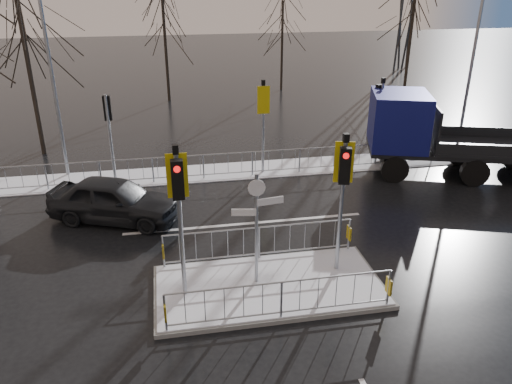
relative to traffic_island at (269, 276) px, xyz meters
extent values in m
plane|color=black|center=(0.01, -0.01, -0.39)|extent=(120.00, 120.00, 0.00)
cube|color=white|center=(0.01, 8.59, -0.37)|extent=(30.00, 2.00, 0.04)
cube|color=silver|center=(0.01, 3.79, -0.39)|extent=(8.00, 0.15, 0.01)
cube|color=slate|center=(0.01, -0.01, -0.33)|extent=(6.00, 3.00, 0.12)
cube|color=white|center=(0.01, -0.01, -0.26)|extent=(5.85, 2.85, 0.03)
cube|color=gold|center=(-2.69, -1.39, 0.28)|extent=(0.05, 0.28, 0.42)
cube|color=gold|center=(2.71, -1.39, 0.28)|extent=(0.05, 0.28, 0.42)
cube|color=gold|center=(-2.69, 1.37, 0.28)|extent=(0.05, 0.28, 0.42)
cube|color=gold|center=(2.71, 1.37, 0.28)|extent=(0.05, 0.28, 0.42)
cylinder|color=#91979E|center=(-2.19, -0.01, 1.63)|extent=(0.11, 0.11, 3.80)
cube|color=black|center=(-2.19, -0.19, 2.98)|extent=(0.28, 0.22, 0.95)
cylinder|color=red|center=(-2.19, -0.30, 3.28)|extent=(0.16, 0.04, 0.16)
cube|color=gold|center=(-2.19, 0.06, 2.98)|extent=(0.50, 0.03, 1.10)
cube|color=black|center=(-2.19, -0.01, 3.65)|extent=(0.14, 0.14, 0.22)
cylinder|color=#91979E|center=(2.01, 0.39, 1.58)|extent=(0.11, 0.11, 3.70)
cube|color=black|center=(1.96, 0.22, 2.88)|extent=(0.33, 0.28, 0.95)
cylinder|color=red|center=(1.94, 0.11, 3.18)|extent=(0.16, 0.08, 0.16)
cube|color=gold|center=(2.03, 0.46, 2.88)|extent=(0.49, 0.16, 1.10)
cube|color=black|center=(2.01, 0.39, 3.55)|extent=(0.14, 0.14, 0.22)
cylinder|color=#91979E|center=(-0.29, 0.19, 1.28)|extent=(0.09, 0.09, 3.10)
cube|color=silver|center=(0.06, 0.19, 2.08)|extent=(0.70, 0.14, 0.18)
cube|color=silver|center=(-0.61, 0.19, 1.83)|extent=(0.62, 0.15, 0.18)
cylinder|color=silver|center=(-0.29, 0.16, 2.48)|extent=(0.44, 0.03, 0.44)
cylinder|color=#91979E|center=(-4.49, 8.29, 1.40)|extent=(0.11, 0.11, 3.50)
cube|color=black|center=(-4.49, 8.47, 2.60)|extent=(0.28, 0.22, 0.95)
cylinder|color=red|center=(-4.49, 8.58, 2.90)|extent=(0.16, 0.04, 0.16)
cylinder|color=#91979E|center=(1.51, 8.29, 1.45)|extent=(0.11, 0.11, 3.60)
cube|color=black|center=(1.51, 8.47, 2.70)|extent=(0.28, 0.22, 0.95)
cylinder|color=red|center=(1.51, 8.58, 3.00)|extent=(0.16, 0.04, 0.16)
cube|color=gold|center=(1.51, 8.22, 2.70)|extent=(0.50, 0.03, 1.10)
cube|color=black|center=(1.51, 8.29, 3.37)|extent=(0.14, 0.14, 0.22)
cylinder|color=#91979E|center=(6.51, 8.29, 1.40)|extent=(0.11, 0.11, 3.50)
cube|color=black|center=(6.46, 8.46, 2.60)|extent=(0.33, 0.28, 0.95)
cylinder|color=red|center=(6.44, 8.57, 2.90)|extent=(0.16, 0.08, 0.16)
cube|color=black|center=(6.51, 8.29, 3.27)|extent=(0.14, 0.14, 0.22)
imported|color=black|center=(-4.23, 4.89, 0.35)|extent=(4.72, 3.25, 1.49)
cylinder|color=black|center=(6.47, 6.32, 0.15)|extent=(1.14, 0.65, 1.09)
cylinder|color=black|center=(7.17, 8.49, 0.15)|extent=(1.14, 0.65, 1.09)
cylinder|color=black|center=(9.37, 5.38, 0.15)|extent=(1.14, 0.65, 1.09)
cylinder|color=black|center=(10.07, 7.55, 0.15)|extent=(1.14, 0.65, 1.09)
cube|color=black|center=(9.30, 6.60, 0.68)|extent=(7.61, 4.60, 0.17)
cube|color=navy|center=(6.92, 7.37, 1.85)|extent=(2.88, 3.16, 2.18)
cube|color=black|center=(7.93, 7.05, 2.29)|extent=(0.71, 2.09, 1.20)
cube|color=#2D3033|center=(6.30, 7.57, 0.64)|extent=(0.90, 2.42, 0.38)
cube|color=black|center=(10.44, 6.23, 0.83)|extent=(5.36, 3.96, 0.13)
cube|color=black|center=(8.22, 6.95, 1.70)|extent=(0.89, 2.51, 1.63)
cylinder|color=black|center=(-7.99, 12.49, 3.29)|extent=(0.20, 0.20, 7.36)
cylinder|color=black|center=(-1.99, 21.99, 3.06)|extent=(0.19, 0.19, 6.90)
cylinder|color=black|center=(6.01, 23.99, 2.60)|extent=(0.16, 0.16, 5.98)
cylinder|color=black|center=(14.01, 20.99, 3.29)|extent=(0.20, 0.20, 7.36)
cylinder|color=#91979E|center=(10.51, 8.49, 3.61)|extent=(0.14, 0.14, 8.00)
cylinder|color=#91979E|center=(-6.49, 9.49, 3.71)|extent=(0.14, 0.14, 8.20)
camera|label=1|loc=(-2.37, -10.83, 7.30)|focal=35.00mm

